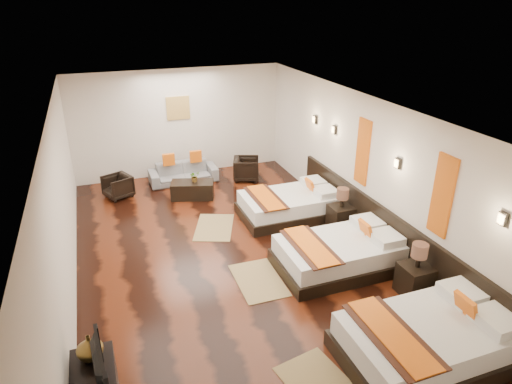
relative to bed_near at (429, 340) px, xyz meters
name	(u,v)px	position (x,y,z in m)	size (l,w,h in m)	color
floor	(235,261)	(-1.70, 3.17, -0.30)	(5.50, 9.50, 0.01)	black
ceiling	(232,111)	(-1.70, 3.17, 2.50)	(5.50, 9.50, 0.01)	white
back_wall	(179,123)	(-1.70, 7.92, 1.10)	(5.50, 0.01, 2.80)	silver
left_wall	(62,217)	(-4.45, 3.17, 1.10)	(0.01, 9.50, 2.80)	silver
right_wall	(371,171)	(1.05, 3.17, 1.10)	(0.01, 9.50, 2.80)	silver
headboard_panel	(388,235)	(1.01, 2.37, 0.15)	(0.08, 6.60, 0.90)	black
bed_near	(429,340)	(0.00, 0.00, 0.00)	(2.30, 1.45, 0.88)	black
bed_mid	(340,253)	(0.00, 2.34, -0.02)	(2.18, 1.37, 0.83)	black
bed_far	(290,205)	(0.00, 4.50, -0.03)	(2.11, 1.33, 0.80)	black
nightstand_a	(415,277)	(0.75, 1.24, 0.03)	(0.47, 0.47, 0.93)	black
nightstand_b	(341,215)	(0.75, 3.61, 0.02)	(0.46, 0.46, 0.91)	black
jute_mat_mid	(259,280)	(-1.51, 2.45, -0.29)	(0.75, 1.20, 0.01)	olive
jute_mat_far	(214,227)	(-1.72, 4.56, -0.29)	(0.75, 1.20, 0.01)	olive
tv	(94,369)	(-4.15, 0.46, 0.50)	(0.88, 0.12, 0.51)	black
figurine	(90,347)	(-4.20, 0.93, 0.41)	(0.31, 0.31, 0.33)	brown
sofa	(183,173)	(-1.80, 7.26, -0.05)	(1.73, 0.68, 0.51)	slate
armchair_left	(118,186)	(-3.47, 6.86, -0.03)	(0.58, 0.60, 0.55)	black
armchair_right	(246,169)	(-0.21, 6.84, 0.00)	(0.64, 0.66, 0.60)	black
coffee_table	(192,190)	(-1.80, 6.21, -0.10)	(1.00, 0.50, 0.40)	black
table_plant	(194,176)	(-1.73, 6.23, 0.23)	(0.23, 0.20, 0.26)	#2F6120
orange_panel_a	(442,196)	(1.03, 1.27, 1.40)	(0.04, 0.40, 1.30)	#D86014
orange_panel_b	(363,152)	(1.03, 3.47, 1.40)	(0.04, 0.40, 1.30)	#D86014
sconce_near	(503,219)	(1.01, 0.17, 1.55)	(0.07, 0.12, 0.18)	black
sconce_mid	(398,163)	(1.01, 2.37, 1.55)	(0.07, 0.12, 0.18)	black
sconce_far	(334,130)	(1.01, 4.57, 1.55)	(0.07, 0.12, 0.18)	black
sconce_lounge	(315,120)	(1.01, 5.47, 1.55)	(0.07, 0.12, 0.18)	black
gold_artwork	(178,108)	(-1.70, 7.90, 1.50)	(0.60, 0.04, 0.60)	#AD873F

